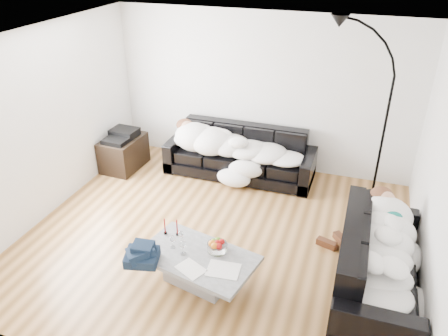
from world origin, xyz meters
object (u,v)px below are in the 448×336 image
(sleeper_back, at_px, (239,142))
(floor_lamp, at_px, (385,127))
(sofa_right, at_px, (380,261))
(candle_left, at_px, (165,227))
(sleeper_right, at_px, (383,245))
(stereo, at_px, (122,135))
(wine_glass_a, at_px, (181,237))
(wine_glass_c, at_px, (183,248))
(candle_right, at_px, (177,228))
(fruit_bowl, at_px, (217,245))
(shoes, at_px, (333,241))
(wine_glass_b, at_px, (172,242))
(av_cabinet, at_px, (124,153))
(coffee_table, at_px, (198,268))
(sofa_back, at_px, (240,153))

(sleeper_back, distance_m, floor_lamp, 2.23)
(sofa_right, height_order, candle_left, sofa_right)
(sleeper_right, xyz_separation_m, stereo, (-4.23, 1.68, -0.02))
(wine_glass_a, xyz_separation_m, candle_left, (-0.26, 0.10, 0.02))
(sofa_right, distance_m, candle_left, 2.50)
(wine_glass_c, height_order, candle_right, candle_right)
(fruit_bowl, distance_m, shoes, 1.68)
(fruit_bowl, bearing_deg, sleeper_right, 11.99)
(wine_glass_b, bearing_deg, sleeper_back, 89.46)
(av_cabinet, relative_size, floor_lamp, 0.34)
(coffee_table, distance_m, av_cabinet, 3.18)
(candle_left, height_order, stereo, stereo)
(fruit_bowl, xyz_separation_m, candle_left, (-0.70, 0.09, 0.03))
(wine_glass_b, height_order, shoes, wine_glass_b)
(wine_glass_c, relative_size, shoes, 0.42)
(sleeper_right, bearing_deg, wine_glass_b, 102.31)
(fruit_bowl, bearing_deg, wine_glass_a, -178.58)
(shoes, bearing_deg, candle_right, -123.37)
(wine_glass_b, bearing_deg, wine_glass_a, 61.10)
(sofa_right, height_order, av_cabinet, sofa_right)
(sleeper_back, xyz_separation_m, wine_glass_c, (0.14, -2.60, -0.15))
(sofa_right, height_order, shoes, sofa_right)
(sleeper_back, distance_m, av_cabinet, 2.03)
(wine_glass_a, xyz_separation_m, floor_lamp, (2.12, 2.46, 0.71))
(wine_glass_b, height_order, wine_glass_c, wine_glass_c)
(sofa_right, bearing_deg, wine_glass_b, 102.31)
(sleeper_right, relative_size, av_cabinet, 2.19)
(sleeper_back, bearing_deg, fruit_bowl, -78.66)
(candle_right, xyz_separation_m, floor_lamp, (2.23, 2.33, 0.68))
(sofa_right, height_order, stereo, sofa_right)
(wine_glass_c, xyz_separation_m, floor_lamp, (2.02, 2.63, 0.70))
(sleeper_back, xyz_separation_m, floor_lamp, (2.16, 0.03, 0.55))
(candle_right, bearing_deg, sofa_right, 6.34)
(wine_glass_c, distance_m, candle_left, 0.45)
(sofa_right, distance_m, fruit_bowl, 1.82)
(sofa_back, distance_m, coffee_table, 2.65)
(sofa_back, relative_size, coffee_table, 1.87)
(sofa_back, bearing_deg, sleeper_right, -42.60)
(sofa_back, xyz_separation_m, fruit_bowl, (0.48, -2.46, 0.05))
(wine_glass_c, bearing_deg, candle_right, 124.25)
(candle_left, xyz_separation_m, floor_lamp, (2.38, 2.36, 0.68))
(wine_glass_a, relative_size, wine_glass_c, 0.91)
(sofa_right, distance_m, coffee_table, 2.05)
(wine_glass_c, relative_size, candle_left, 0.86)
(candle_left, bearing_deg, stereo, 131.48)
(fruit_bowl, bearing_deg, av_cabinet, 139.89)
(wine_glass_b, xyz_separation_m, wine_glass_c, (0.16, -0.07, 0.01))
(sleeper_back, bearing_deg, wine_glass_a, -89.13)
(sofa_right, height_order, wine_glass_c, sofa_right)
(wine_glass_a, bearing_deg, floor_lamp, 49.16)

